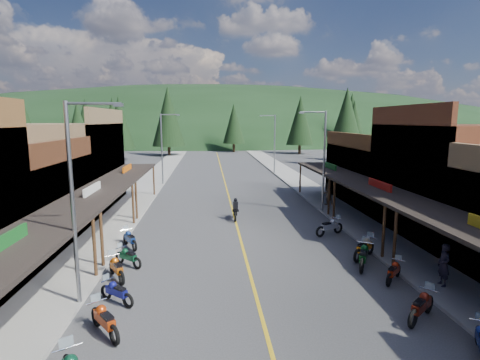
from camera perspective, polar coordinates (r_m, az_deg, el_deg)
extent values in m
plane|color=#38383A|center=(21.76, 0.48, -10.47)|extent=(220.00, 220.00, 0.00)
cube|color=gold|center=(41.11, -2.11, -1.10)|extent=(0.15, 90.00, 0.01)
cube|color=gray|center=(41.61, -14.17, -1.15)|extent=(3.40, 94.00, 0.15)
cube|color=gray|center=(42.40, 9.72, -0.82)|extent=(3.40, 94.00, 0.15)
cube|color=black|center=(14.87, -32.20, -9.13)|extent=(3.20, 10.20, 0.18)
cylinder|color=#472D19|center=(18.73, -21.29, -9.55)|extent=(0.16, 0.16, 3.00)
cube|color=#14591E|center=(14.81, -32.26, -8.39)|extent=(0.12, 3.00, 0.70)
cube|color=#3F2111|center=(23.96, -24.88, -1.82)|extent=(0.30, 9.00, 6.20)
cube|color=black|center=(23.52, -21.55, -2.05)|extent=(3.20, 9.00, 0.18)
cylinder|color=#472D19|center=(19.83, -20.31, -8.47)|extent=(0.16, 0.16, 3.00)
cylinder|color=#472D19|center=(27.17, -15.99, -3.56)|extent=(0.16, 0.16, 3.00)
cube|color=silver|center=(23.49, -21.58, -1.57)|extent=(0.12, 3.00, 0.70)
cube|color=brown|center=(34.15, -25.56, 1.84)|extent=(8.00, 10.20, 7.00)
cube|color=brown|center=(32.92, -19.35, 3.03)|extent=(0.30, 10.20, 8.20)
cube|color=black|center=(32.71, -16.79, 1.18)|extent=(3.20, 10.20, 0.18)
cylinder|color=#472D19|center=(28.32, -15.53, -3.03)|extent=(0.16, 0.16, 3.00)
cylinder|color=#472D19|center=(37.05, -13.00, -0.12)|extent=(0.16, 0.16, 3.00)
cube|color=#CC590C|center=(32.68, -16.81, 1.53)|extent=(0.12, 3.00, 0.70)
cylinder|color=#472D19|center=(20.15, 22.54, -8.32)|extent=(0.16, 0.16, 3.00)
cube|color=#562B19|center=(27.50, 30.56, -0.09)|extent=(8.00, 9.00, 7.00)
cube|color=#562B19|center=(25.39, 23.57, 1.12)|extent=(0.30, 9.00, 8.20)
cube|color=black|center=(24.90, 20.47, -1.40)|extent=(3.20, 9.00, 0.18)
cylinder|color=#472D19|center=(21.17, 21.05, -7.40)|extent=(0.16, 0.16, 3.00)
cylinder|color=#472D19|center=(28.16, 14.16, -3.04)|extent=(0.16, 0.16, 3.00)
cube|color=#B2140F|center=(24.86, 20.49, -0.95)|extent=(0.12, 3.00, 0.70)
cube|color=#4C2D16|center=(35.80, 21.59, 0.78)|extent=(8.00, 10.20, 5.00)
cube|color=#4C2D16|center=(34.18, 15.86, 1.72)|extent=(0.30, 10.20, 6.20)
cube|color=black|center=(33.71, 13.54, 1.54)|extent=(3.20, 10.20, 0.18)
cylinder|color=#472D19|center=(29.27, 13.40, -2.55)|extent=(0.16, 0.16, 3.00)
cylinder|color=#472D19|center=(37.79, 9.16, 0.18)|extent=(0.16, 0.16, 3.00)
cube|color=#14591E|center=(33.69, 13.55, 1.88)|extent=(0.12, 3.00, 0.70)
cylinder|color=gray|center=(15.66, -24.12, -3.84)|extent=(0.16, 0.16, 8.00)
cylinder|color=gray|center=(15.02, -21.44, 10.80)|extent=(2.00, 0.10, 0.10)
cube|color=gray|center=(14.79, -18.02, 10.82)|extent=(0.35, 0.18, 0.12)
cylinder|color=gray|center=(42.85, -11.83, 4.52)|extent=(0.16, 0.16, 8.00)
cylinder|color=gray|center=(42.62, -10.65, 9.78)|extent=(2.00, 0.10, 0.10)
cube|color=gray|center=(42.54, -9.42, 9.75)|extent=(0.35, 0.18, 0.12)
cylinder|color=gray|center=(29.99, 12.68, 2.59)|extent=(0.16, 0.16, 8.00)
cylinder|color=gray|center=(29.52, 11.07, 10.13)|extent=(2.00, 0.10, 0.10)
cube|color=gray|center=(29.29, 9.35, 10.08)|extent=(0.35, 0.18, 0.12)
cylinder|color=gray|center=(51.31, 5.29, 5.40)|extent=(0.16, 0.16, 8.00)
cylinder|color=gray|center=(51.04, 4.24, 9.77)|extent=(2.00, 0.10, 0.10)
cube|color=gray|center=(50.91, 3.22, 9.73)|extent=(0.35, 0.18, 0.12)
ellipsoid|color=black|center=(155.59, -4.17, 6.41)|extent=(310.00, 140.00, 60.00)
cylinder|color=black|center=(91.00, -29.66, 3.96)|extent=(0.60, 0.60, 2.00)
cone|color=black|center=(90.79, -29.94, 7.42)|extent=(5.04, 5.04, 9.00)
cylinder|color=black|center=(93.28, -18.61, 4.78)|extent=(0.60, 0.60, 2.00)
cone|color=black|center=(93.07, -18.81, 8.61)|extent=(5.88, 5.88, 10.50)
cylinder|color=black|center=(79.08, -10.74, 4.40)|extent=(0.60, 0.60, 2.00)
cone|color=black|center=(78.83, -10.90, 9.47)|extent=(6.72, 6.72, 12.00)
cylinder|color=black|center=(86.84, -0.94, 4.96)|extent=(0.60, 0.60, 2.00)
cone|color=black|center=(86.61, -0.95, 8.59)|extent=(5.04, 5.04, 9.00)
cylinder|color=black|center=(83.08, 9.06, 4.66)|extent=(0.60, 0.60, 2.00)
cone|color=black|center=(82.84, 9.17, 8.98)|extent=(5.88, 5.88, 10.50)
cylinder|color=black|center=(99.34, 16.41, 5.12)|extent=(0.60, 0.60, 2.00)
cone|color=black|center=(99.14, 16.60, 9.16)|extent=(6.72, 6.72, 12.00)
cylinder|color=black|center=(97.26, 24.75, 4.58)|extent=(0.60, 0.60, 2.00)
cone|color=black|center=(97.06, 24.97, 7.81)|extent=(5.04, 5.04, 9.00)
cylinder|color=black|center=(101.19, -22.23, 4.88)|extent=(0.60, 0.60, 2.00)
cone|color=black|center=(100.99, -22.44, 8.42)|extent=(5.88, 5.88, 10.50)
cylinder|color=black|center=(63.97, -23.16, 2.74)|extent=(0.60, 0.60, 2.00)
cone|color=black|center=(63.67, -23.44, 7.21)|extent=(4.48, 4.48, 8.00)
cylinder|color=black|center=(70.64, 16.72, 3.62)|extent=(0.60, 0.60, 2.00)
cone|color=black|center=(70.36, 16.92, 8.00)|extent=(4.93, 4.93, 8.80)
cylinder|color=black|center=(72.50, -17.70, 3.71)|extent=(0.60, 0.60, 2.00)
cone|color=black|center=(72.22, -17.92, 8.29)|extent=(5.38, 5.38, 9.60)
cylinder|color=black|center=(62.70, 15.65, 3.02)|extent=(0.60, 0.60, 2.00)
cone|color=black|center=(62.38, 15.90, 8.69)|extent=(5.82, 5.82, 10.40)
imported|color=black|center=(18.83, 28.63, -11.27)|extent=(0.48, 0.71, 1.89)
imported|color=brown|center=(32.73, 13.22, -2.02)|extent=(0.96, 0.58, 1.93)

